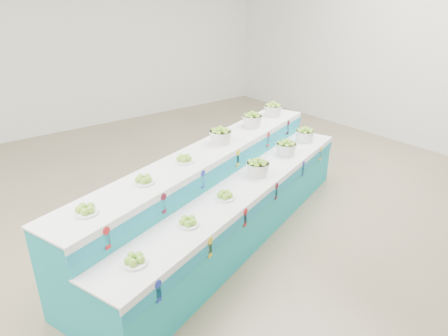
{
  "coord_description": "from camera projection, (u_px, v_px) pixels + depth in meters",
  "views": [
    {
      "loc": [
        -2.4,
        -3.57,
        2.78
      ],
      "look_at": [
        0.24,
        -0.18,
        0.87
      ],
      "focal_mm": 32.33,
      "sensor_mm": 36.0,
      "label": 1
    }
  ],
  "objects": [
    {
      "name": "plate_upper_right",
      "position": [
        184.0,
        158.0,
        4.46
      ],
      "size": [
        0.27,
        0.27,
        0.09
      ],
      "primitive_type": "cylinder",
      "rotation": [
        0.0,
        0.0,
        0.33
      ],
      "color": "white",
      "rests_on": "display_stand"
    },
    {
      "name": "back_wall",
      "position": [
        51.0,
        33.0,
        7.85
      ],
      "size": [
        10.0,
        0.0,
        10.0
      ],
      "primitive_type": "plane",
      "rotation": [
        1.57,
        0.0,
        0.0
      ],
      "color": "silver",
      "rests_on": "ground"
    },
    {
      "name": "plate_upper_mid",
      "position": [
        144.0,
        179.0,
        3.97
      ],
      "size": [
        0.27,
        0.27,
        0.09
      ],
      "primitive_type": "cylinder",
      "rotation": [
        0.0,
        0.0,
        0.33
      ],
      "color": "white",
      "rests_on": "display_stand"
    },
    {
      "name": "basket_upper_left",
      "position": [
        220.0,
        136.0,
        4.98
      ],
      "size": [
        0.35,
        0.35,
        0.21
      ],
      "primitive_type": null,
      "rotation": [
        0.0,
        0.0,
        0.33
      ],
      "color": "silver",
      "rests_on": "display_stand"
    },
    {
      "name": "basket_lower_mid",
      "position": [
        286.0,
        148.0,
        5.44
      ],
      "size": [
        0.35,
        0.35,
        0.21
      ],
      "primitive_type": null,
      "rotation": [
        0.0,
        0.0,
        0.33
      ],
      "color": "silver",
      "rests_on": "display_stand"
    },
    {
      "name": "basket_upper_right",
      "position": [
        273.0,
        109.0,
        6.07
      ],
      "size": [
        0.35,
        0.35,
        0.21
      ],
      "primitive_type": null,
      "rotation": [
        0.0,
        0.0,
        0.33
      ],
      "color": "silver",
      "rests_on": "display_stand"
    },
    {
      "name": "ground",
      "position": [
        200.0,
        231.0,
        5.05
      ],
      "size": [
        10.0,
        10.0,
        0.0
      ],
      "primitive_type": "plane",
      "color": "#76684F",
      "rests_on": "ground"
    },
    {
      "name": "plate_lower_left",
      "position": [
        135.0,
        259.0,
        3.29
      ],
      "size": [
        0.27,
        0.27,
        0.09
      ],
      "primitive_type": "cylinder",
      "rotation": [
        0.0,
        0.0,
        0.33
      ],
      "color": "white",
      "rests_on": "display_stand"
    },
    {
      "name": "plate_lower_right",
      "position": [
        225.0,
        195.0,
        4.31
      ],
      "size": [
        0.27,
        0.27,
        0.09
      ],
      "primitive_type": "cylinder",
      "rotation": [
        0.0,
        0.0,
        0.33
      ],
      "color": "white",
      "rests_on": "display_stand"
    },
    {
      "name": "plate_upper_left",
      "position": [
        86.0,
        209.0,
        3.43
      ],
      "size": [
        0.27,
        0.27,
        0.09
      ],
      "primitive_type": "cylinder",
      "rotation": [
        0.0,
        0.0,
        0.33
      ],
      "color": "white",
      "rests_on": "display_stand"
    },
    {
      "name": "basket_lower_right",
      "position": [
        305.0,
        135.0,
        5.92
      ],
      "size": [
        0.35,
        0.35,
        0.21
      ],
      "primitive_type": null,
      "rotation": [
        0.0,
        0.0,
        0.33
      ],
      "color": "silver",
      "rests_on": "display_stand"
    },
    {
      "name": "basket_lower_left",
      "position": [
        258.0,
        167.0,
        4.84
      ],
      "size": [
        0.35,
        0.35,
        0.21
      ],
      "primitive_type": null,
      "rotation": [
        0.0,
        0.0,
        0.33
      ],
      "color": "silver",
      "rests_on": "display_stand"
    },
    {
      "name": "display_stand",
      "position": [
        224.0,
        195.0,
        4.85
      ],
      "size": [
        4.48,
        2.46,
        1.02
      ],
      "primitive_type": null,
      "rotation": [
        0.0,
        0.0,
        0.33
      ],
      "color": "#1CA6B0",
      "rests_on": "ground"
    },
    {
      "name": "basket_upper_mid",
      "position": [
        252.0,
        120.0,
        5.59
      ],
      "size": [
        0.35,
        0.35,
        0.21
      ],
      "primitive_type": null,
      "rotation": [
        0.0,
        0.0,
        0.33
      ],
      "color": "silver",
      "rests_on": "display_stand"
    },
    {
      "name": "plate_lower_mid",
      "position": [
        188.0,
        221.0,
        3.82
      ],
      "size": [
        0.27,
        0.27,
        0.09
      ],
      "primitive_type": "cylinder",
      "rotation": [
        0.0,
        0.0,
        0.33
      ],
      "color": "white",
      "rests_on": "display_stand"
    }
  ]
}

